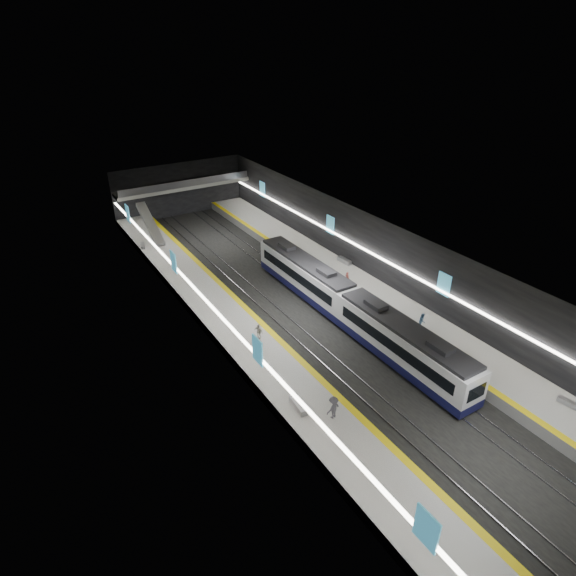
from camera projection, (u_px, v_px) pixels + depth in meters
ground at (307, 316)px, 48.51m from camera, size 70.00×70.00×0.00m
ceiling at (309, 243)px, 44.67m from camera, size 20.00×70.00×0.04m
wall_left at (213, 309)px, 41.98m from camera, size 0.04×70.00×8.00m
wall_right at (386, 258)px, 51.21m from camera, size 0.04×70.00×8.00m
wall_back at (179, 189)px, 72.71m from camera, size 20.00×0.04×8.00m
platform_left at (241, 334)px, 44.81m from camera, size 5.00×70.00×1.00m
tile_surface_left at (240, 329)px, 44.56m from camera, size 5.00×70.00×0.02m
tactile_strip_left at (261, 323)px, 45.58m from camera, size 0.60×70.00×0.02m
platform_right at (365, 293)px, 51.73m from camera, size 5.00×70.00×1.00m
tile_surface_right at (366, 289)px, 51.49m from camera, size 5.00×70.00×0.02m
tactile_strip_right at (349, 294)px, 50.47m from camera, size 0.60×70.00×0.02m
rails at (307, 316)px, 48.48m from camera, size 6.52×70.00×0.12m
train at (348, 305)px, 46.16m from camera, size 2.69×30.04×3.60m
ad_posters at (303, 273)px, 47.10m from camera, size 19.94×53.50×2.20m
cove_light_left at (215, 311)px, 42.16m from camera, size 0.25×68.60×0.12m
cove_light_right at (384, 260)px, 51.21m from camera, size 0.25×68.60×0.12m
mezzanine_bridge at (184, 186)px, 70.67m from camera, size 20.00×3.00×1.50m
escalator at (150, 224)px, 63.06m from camera, size 1.20×7.50×3.92m
bench_left_near at (298, 405)px, 35.34m from camera, size 0.76×2.07×0.49m
bench_left_far at (143, 245)px, 61.10m from camera, size 0.86×1.73×0.41m
bench_right_near at (569, 403)px, 35.60m from camera, size 0.68×1.66×0.39m
bench_right_far at (344, 261)px, 57.02m from camera, size 0.70×2.05×0.49m
passenger_right_a at (347, 279)px, 51.87m from camera, size 0.43×0.60×1.54m
passenger_right_b at (422, 321)px, 44.45m from camera, size 0.94×0.88×1.54m
passenger_left_a at (259, 332)px, 42.89m from camera, size 0.70×0.97×1.52m
passenger_left_b at (333, 408)px, 34.15m from camera, size 1.28×0.88×1.82m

